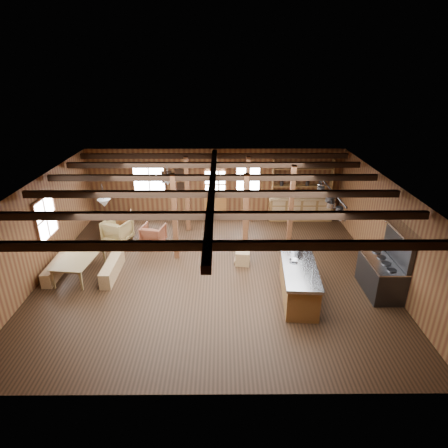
{
  "coord_description": "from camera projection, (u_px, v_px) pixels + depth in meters",
  "views": [
    {
      "loc": [
        0.26,
        -9.76,
        5.83
      ],
      "look_at": [
        0.33,
        0.84,
        1.24
      ],
      "focal_mm": 30.0,
      "sensor_mm": 36.0,
      "label": 1
    }
  ],
  "objects": [
    {
      "name": "armchair_a",
      "position": [
        122.0,
        220.0,
        14.14
      ],
      "size": [
        0.87,
        0.89,
        0.68
      ],
      "primitive_type": "imported",
      "rotation": [
        0.0,
        0.0,
        3.37
      ],
      "color": "brown",
      "rests_on": "floor"
    },
    {
      "name": "kitchen_island",
      "position": [
        298.0,
        280.0,
        10.0
      ],
      "size": [
        1.08,
        2.56,
        1.2
      ],
      "rotation": [
        0.0,
        0.0,
        -0.08
      ],
      "color": "brown",
      "rests_on": "floor"
    },
    {
      "name": "timber_posts",
      "position": [
        229.0,
        205.0,
        12.63
      ],
      "size": [
        3.95,
        2.35,
        2.8
      ],
      "color": "#4B2E15",
      "rests_on": "floor"
    },
    {
      "name": "pendant_lamps",
      "position": [
        139.0,
        191.0,
        11.28
      ],
      "size": [
        1.86,
        2.36,
        0.66
      ],
      "color": "#303133",
      "rests_on": "ceiling"
    },
    {
      "name": "room",
      "position": [
        213.0,
        231.0,
        10.72
      ],
      "size": [
        10.04,
        9.04,
        2.84
      ],
      "color": "black",
      "rests_on": "ground"
    },
    {
      "name": "window_back_right",
      "position": [
        248.0,
        179.0,
        14.74
      ],
      "size": [
        1.02,
        0.06,
        1.32
      ],
      "color": "white",
      "rests_on": "wall_back"
    },
    {
      "name": "window_left",
      "position": [
        46.0,
        218.0,
        11.07
      ],
      "size": [
        0.14,
        1.24,
        1.32
      ],
      "color": "white",
      "rests_on": "wall_back"
    },
    {
      "name": "counter_pot",
      "position": [
        297.0,
        249.0,
        10.45
      ],
      "size": [
        0.33,
        0.33,
        0.2
      ],
      "primitive_type": "cylinder",
      "color": "#B5B7BC",
      "rests_on": "kitchen_island"
    },
    {
      "name": "ceiling_joists",
      "position": [
        212.0,
        186.0,
        10.37
      ],
      "size": [
        9.8,
        8.82,
        0.18
      ],
      "color": "black",
      "rests_on": "ceiling"
    },
    {
      "name": "bowl",
      "position": [
        294.0,
        260.0,
        10.0
      ],
      "size": [
        0.27,
        0.27,
        0.06
      ],
      "primitive_type": "imported",
      "rotation": [
        0.0,
        0.0,
        -0.15
      ],
      "color": "silver",
      "rests_on": "kitchen_island"
    },
    {
      "name": "armchair_c",
      "position": [
        118.0,
        230.0,
        13.18
      ],
      "size": [
        1.1,
        1.11,
        0.78
      ],
      "primitive_type": "imported",
      "rotation": [
        0.0,
        0.0,
        2.76
      ],
      "color": "olive",
      "rests_on": "floor"
    },
    {
      "name": "window_back_left",
      "position": [
        149.0,
        179.0,
        14.72
      ],
      "size": [
        1.32,
        0.06,
        1.32
      ],
      "color": "white",
      "rests_on": "wall_back"
    },
    {
      "name": "armchair_b",
      "position": [
        153.0,
        235.0,
        12.97
      ],
      "size": [
        0.88,
        0.9,
        0.69
      ],
      "primitive_type": "imported",
      "rotation": [
        0.0,
        0.0,
        2.93
      ],
      "color": "brown",
      "rests_on": "floor"
    },
    {
      "name": "commercial_range",
      "position": [
        384.0,
        271.0,
        10.12
      ],
      "size": [
        0.83,
        1.63,
        2.01
      ],
      "color": "#303133",
      "rests_on": "floor"
    },
    {
      "name": "pot_rack",
      "position": [
        329.0,
        198.0,
        10.69
      ],
      "size": [
        0.38,
        3.0,
        0.43
      ],
      "color": "#303133",
      "rests_on": "ceiling"
    },
    {
      "name": "notice_boards",
      "position": [
        177.0,
        178.0,
        14.7
      ],
      "size": [
        1.08,
        0.03,
        0.9
      ],
      "color": "silver",
      "rests_on": "wall_back"
    },
    {
      "name": "step_stool",
      "position": [
        243.0,
        258.0,
        11.65
      ],
      "size": [
        0.53,
        0.41,
        0.44
      ],
      "primitive_type": "cube",
      "rotation": [
        0.0,
        0.0,
        -0.13
      ],
      "color": "brown",
      "rests_on": "floor"
    },
    {
      "name": "bench_aisle",
      "position": [
        112.0,
        268.0,
        11.09
      ],
      "size": [
        0.32,
        1.7,
        0.47
      ],
      "primitive_type": "cube",
      "color": "brown",
      "rests_on": "floor"
    },
    {
      "name": "bench_wall",
      "position": [
        57.0,
        269.0,
        11.09
      ],
      "size": [
        0.29,
        1.55,
        0.43
      ],
      "primitive_type": "cube",
      "color": "brown",
      "rests_on": "floor"
    },
    {
      "name": "back_door",
      "position": [
        215.0,
        197.0,
        15.01
      ],
      "size": [
        1.02,
        0.08,
        2.15
      ],
      "color": "brown",
      "rests_on": "floor"
    },
    {
      "name": "dining_table",
      "position": [
        81.0,
        266.0,
        11.05
      ],
      "size": [
        1.17,
        1.86,
        0.62
      ],
      "primitive_type": "imported",
      "rotation": [
        0.0,
        0.0,
        1.46
      ],
      "color": "brown",
      "rests_on": "floor"
    },
    {
      "name": "back_counter",
      "position": [
        300.0,
        205.0,
        14.91
      ],
      "size": [
        2.55,
        0.6,
        2.45
      ],
      "color": "brown",
      "rests_on": "floor"
    }
  ]
}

